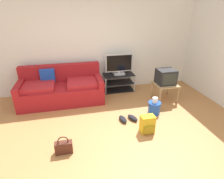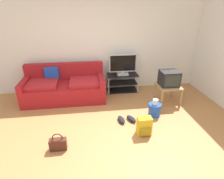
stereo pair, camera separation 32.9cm
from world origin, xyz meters
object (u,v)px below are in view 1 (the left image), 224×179
object	(u,v)px
handbag	(64,147)
sneakers_pair	(128,118)
side_table	(165,86)
tv_stand	(119,82)
backpack	(147,124)
couch	(62,89)
crt_tv	(166,77)
cleaning_bucket	(154,107)
flat_tv	(119,65)

from	to	relation	value
handbag	sneakers_pair	bearing A→B (deg)	26.95
side_table	tv_stand	bearing A→B (deg)	140.15
backpack	handbag	xyz separation A→B (m)	(-1.59, -0.21, -0.06)
couch	sneakers_pair	bearing A→B (deg)	-42.83
crt_tv	tv_stand	bearing A→B (deg)	140.69
sneakers_pair	side_table	bearing A→B (deg)	30.79
couch	cleaning_bucket	bearing A→B (deg)	-28.98
tv_stand	crt_tv	world-z (taller)	crt_tv
crt_tv	couch	bearing A→B (deg)	168.21
flat_tv	cleaning_bucket	size ratio (longest dim) A/B	1.90
tv_stand	flat_tv	distance (m)	0.54
side_table	handbag	xyz separation A→B (m)	(-2.57, -1.41, -0.27)
crt_tv	backpack	world-z (taller)	crt_tv
couch	crt_tv	world-z (taller)	couch
side_table	crt_tv	xyz separation A→B (m)	(0.00, 0.02, 0.25)
tv_stand	flat_tv	bearing A→B (deg)	-90.00
side_table	flat_tv	bearing A→B (deg)	140.90
couch	backpack	size ratio (longest dim) A/B	5.72
side_table	sneakers_pair	bearing A→B (deg)	-149.21
couch	side_table	bearing A→B (deg)	-12.13
couch	crt_tv	bearing A→B (deg)	-11.79
flat_tv	cleaning_bucket	distance (m)	1.62
couch	backpack	bearing A→B (deg)	-47.02
flat_tv	sneakers_pair	xyz separation A→B (m)	(-0.21, -1.56, -0.75)
crt_tv	flat_tv	bearing A→B (deg)	141.45
side_table	backpack	distance (m)	1.56
crt_tv	handbag	xyz separation A→B (m)	(-2.57, -1.43, -0.53)
couch	side_table	distance (m)	2.68
couch	sneakers_pair	distance (m)	1.93
cleaning_bucket	sneakers_pair	world-z (taller)	cleaning_bucket
cleaning_bucket	crt_tv	bearing A→B (deg)	47.76
tv_stand	cleaning_bucket	size ratio (longest dim) A/B	2.16
side_table	cleaning_bucket	distance (m)	0.83
crt_tv	side_table	bearing A→B (deg)	-90.00
flat_tv	backpack	world-z (taller)	flat_tv
crt_tv	backpack	bearing A→B (deg)	-128.84
couch	handbag	distance (m)	1.99
tv_stand	sneakers_pair	size ratio (longest dim) A/B	2.06
side_table	cleaning_bucket	world-z (taller)	side_table
sneakers_pair	handbag	bearing A→B (deg)	-153.05
tv_stand	sneakers_pair	xyz separation A→B (m)	(-0.21, -1.58, -0.21)
couch	side_table	size ratio (longest dim) A/B	3.73
tv_stand	handbag	world-z (taller)	tv_stand
tv_stand	crt_tv	bearing A→B (deg)	-39.31
cleaning_bucket	couch	bearing A→B (deg)	151.02
couch	cleaning_bucket	xyz separation A→B (m)	(2.08, -1.15, -0.16)
side_table	backpack	bearing A→B (deg)	-129.22
handbag	backpack	bearing A→B (deg)	7.65
handbag	cleaning_bucket	distance (m)	2.19
tv_stand	side_table	size ratio (longest dim) A/B	1.57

